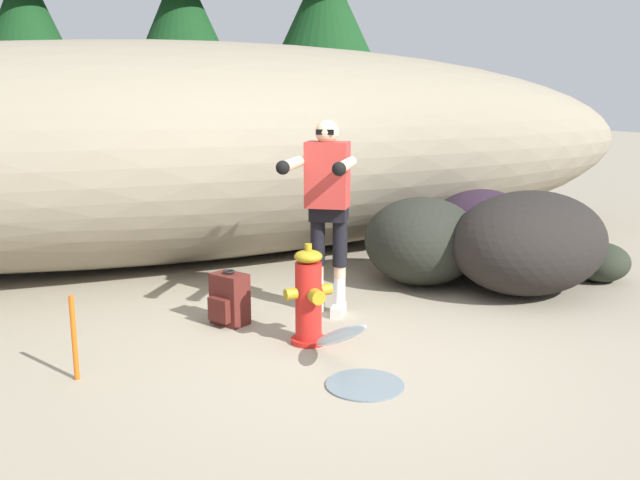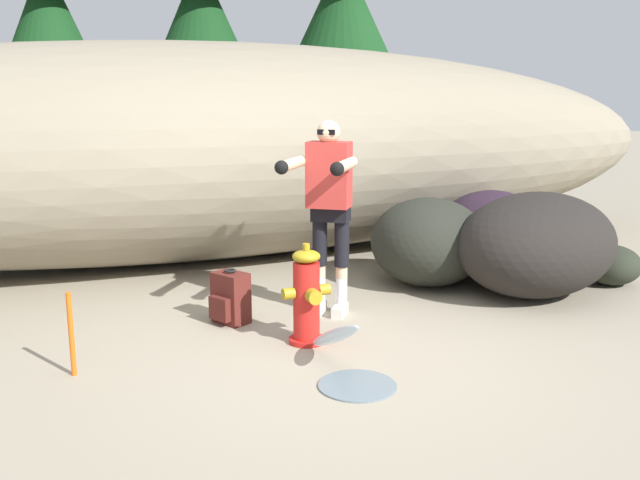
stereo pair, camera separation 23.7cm
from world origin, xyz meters
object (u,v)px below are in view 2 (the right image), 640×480
boulder_large (536,244)px  boulder_outlier (611,265)px  utility_worker (329,193)px  spare_backpack (230,298)px  fire_hydrant (307,298)px  boulder_mid (491,230)px  boulder_small (429,242)px  survey_stake (71,334)px

boulder_large → boulder_outlier: 1.02m
utility_worker → boulder_outlier: (3.08, -0.22, -0.88)m
boulder_outlier → spare_backpack: bearing=175.0°
boulder_large → spare_backpack: bearing=173.5°
boulder_outlier → fire_hydrant: bearing=-174.1°
boulder_large → boulder_outlier: (0.98, -0.01, -0.30)m
boulder_large → boulder_mid: bearing=76.8°
fire_hydrant → boulder_outlier: 3.55m
utility_worker → boulder_large: 2.19m
boulder_large → boulder_small: (-0.75, 0.74, -0.06)m
fire_hydrant → boulder_mid: size_ratio=0.67×
fire_hydrant → boulder_large: bearing=8.3°
boulder_outlier → survey_stake: size_ratio=1.00×
utility_worker → spare_backpack: utility_worker is taller
utility_worker → boulder_small: size_ratio=1.36×
boulder_large → boulder_small: size_ratio=1.38×
utility_worker → boulder_outlier: 3.21m
boulder_mid → boulder_large: bearing=-103.2°
boulder_small → boulder_outlier: size_ratio=2.09×
utility_worker → spare_backpack: 1.23m
utility_worker → boulder_large: bearing=121.9°
fire_hydrant → boulder_outlier: bearing=5.9°
boulder_mid → boulder_small: 1.04m
fire_hydrant → boulder_small: 2.11m
utility_worker → boulder_small: 1.58m
boulder_large → utility_worker: bearing=174.3°
utility_worker → boulder_mid: (2.34, 0.83, -0.65)m
boulder_mid → spare_backpack: bearing=-167.6°
boulder_mid → boulder_outlier: size_ratio=1.98×
boulder_large → boulder_outlier: size_ratio=2.87×
utility_worker → boulder_large: utility_worker is taller
fire_hydrant → boulder_outlier: (3.52, 0.37, -0.16)m
fire_hydrant → utility_worker: size_ratio=0.47×
spare_backpack → boulder_outlier: 3.95m
spare_backpack → boulder_small: (2.21, 0.40, 0.23)m
boulder_mid → boulder_outlier: (0.74, -1.05, -0.24)m
utility_worker → boulder_small: (1.34, 0.52, -0.64)m
boulder_large → boulder_mid: (0.24, 1.04, -0.06)m
utility_worker → boulder_mid: bearing=147.2°
spare_backpack → survey_stake: size_ratio=0.78×
utility_worker → boulder_mid: utility_worker is taller
fire_hydrant → boulder_mid: 3.13m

